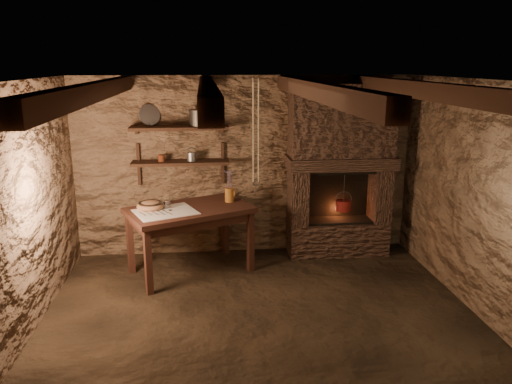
{
  "coord_description": "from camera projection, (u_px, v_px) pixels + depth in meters",
  "views": [
    {
      "loc": [
        -0.54,
        -4.57,
        2.57
      ],
      "look_at": [
        0.04,
        0.9,
        1.13
      ],
      "focal_mm": 35.0,
      "sensor_mm": 36.0,
      "label": 1
    }
  ],
  "objects": [
    {
      "name": "beam_far_right",
      "position": [
        421.0,
        90.0,
        4.67
      ],
      "size": [
        0.14,
        3.95,
        0.16
      ],
      "primitive_type": "cube",
      "color": "black",
      "rests_on": "ceiling"
    },
    {
      "name": "shelf_upper",
      "position": [
        179.0,
        128.0,
        6.34
      ],
      "size": [
        1.25,
        0.3,
        0.04
      ],
      "primitive_type": "cube",
      "color": "black",
      "rests_on": "back_wall"
    },
    {
      "name": "iron_stockpot",
      "position": [
        199.0,
        119.0,
        6.34
      ],
      "size": [
        0.3,
        0.3,
        0.19
      ],
      "primitive_type": "cylinder",
      "rotation": [
        0.0,
        0.0,
        -0.26
      ],
      "color": "#302E2A",
      "rests_on": "shelf_upper"
    },
    {
      "name": "wooden_bowl",
      "position": [
        150.0,
        206.0,
        6.03
      ],
      "size": [
        0.37,
        0.37,
        0.12
      ],
      "primitive_type": "ellipsoid",
      "rotation": [
        0.0,
        0.0,
        -0.12
      ],
      "color": "#9F6945",
      "rests_on": "work_table"
    },
    {
      "name": "stoneware_jug",
      "position": [
        229.0,
        188.0,
        6.31
      ],
      "size": [
        0.14,
        0.13,
        0.41
      ],
      "rotation": [
        0.0,
        0.0,
        0.17
      ],
      "color": "#995A1D",
      "rests_on": "work_table"
    },
    {
      "name": "hanging_ropes",
      "position": [
        256.0,
        131.0,
        5.66
      ],
      "size": [
        0.08,
        0.08,
        1.2
      ],
      "primitive_type": null,
      "color": "beige",
      "rests_on": "ceiling"
    },
    {
      "name": "beam_far_left",
      "position": [
        93.0,
        92.0,
        4.36
      ],
      "size": [
        0.14,
        3.95,
        0.16
      ],
      "primitive_type": "cube",
      "color": "black",
      "rests_on": "ceiling"
    },
    {
      "name": "small_kettle",
      "position": [
        192.0,
        157.0,
        6.45
      ],
      "size": [
        0.17,
        0.13,
        0.17
      ],
      "primitive_type": null,
      "rotation": [
        0.0,
        0.0,
        0.04
      ],
      "color": "#A0A09B",
      "rests_on": "shelf_lower"
    },
    {
      "name": "hearth",
      "position": [
        340.0,
        166.0,
        6.62
      ],
      "size": [
        1.43,
        0.51,
        2.3
      ],
      "color": "#36231B",
      "rests_on": "floor"
    },
    {
      "name": "beam_mid_left",
      "position": [
        207.0,
        91.0,
        4.46
      ],
      "size": [
        0.14,
        3.95,
        0.16
      ],
      "primitive_type": "cube",
      "color": "black",
      "rests_on": "ceiling"
    },
    {
      "name": "back_wall",
      "position": [
        245.0,
        166.0,
        6.72
      ],
      "size": [
        4.5,
        0.04,
        2.4
      ],
      "primitive_type": "cube",
      "color": "#483221",
      "rests_on": "floor"
    },
    {
      "name": "work_table",
      "position": [
        191.0,
        238.0,
        6.18
      ],
      "size": [
        1.68,
        1.36,
        0.84
      ],
      "rotation": [
        0.0,
        0.0,
        0.42
      ],
      "color": "#341A12",
      "rests_on": "floor"
    },
    {
      "name": "beam_mid_right",
      "position": [
        317.0,
        91.0,
        4.57
      ],
      "size": [
        0.14,
        3.95,
        0.16
      ],
      "primitive_type": "cube",
      "color": "black",
      "rests_on": "ceiling"
    },
    {
      "name": "drinking_glasses",
      "position": [
        168.0,
        205.0,
        6.02
      ],
      "size": [
        0.22,
        0.07,
        0.09
      ],
      "primitive_type": null,
      "color": "white",
      "rests_on": "linen_cloth"
    },
    {
      "name": "ceiling",
      "position": [
        263.0,
        81.0,
        4.49
      ],
      "size": [
        4.5,
        4.0,
        0.04
      ],
      "primitive_type": "cube",
      "color": "black",
      "rests_on": "back_wall"
    },
    {
      "name": "rusty_tin",
      "position": [
        161.0,
        158.0,
        6.41
      ],
      "size": [
        0.09,
        0.09,
        0.09
      ],
      "primitive_type": "cylinder",
      "rotation": [
        0.0,
        0.0,
        0.04
      ],
      "color": "#542110",
      "rests_on": "shelf_lower"
    },
    {
      "name": "floor",
      "position": [
        262.0,
        321.0,
        5.1
      ],
      "size": [
        4.5,
        4.5,
        0.0
      ],
      "primitive_type": "plane",
      "color": "black",
      "rests_on": "ground"
    },
    {
      "name": "linen_cloth",
      "position": [
        165.0,
        212.0,
        5.9
      ],
      "size": [
        0.84,
        0.77,
        0.01
      ],
      "primitive_type": "cube",
      "rotation": [
        0.0,
        0.0,
        0.4
      ],
      "color": "white",
      "rests_on": "work_table"
    },
    {
      "name": "left_wall",
      "position": [
        19.0,
        216.0,
        4.57
      ],
      "size": [
        0.04,
        4.0,
        2.4
      ],
      "primitive_type": "cube",
      "color": "#483221",
      "rests_on": "floor"
    },
    {
      "name": "tin_pan",
      "position": [
        149.0,
        115.0,
        6.36
      ],
      "size": [
        0.3,
        0.22,
        0.27
      ],
      "primitive_type": "cylinder",
      "rotation": [
        1.26,
        0.0,
        0.43
      ],
      "color": "#A0A09B",
      "rests_on": "shelf_upper"
    },
    {
      "name": "front_wall",
      "position": [
        302.0,
        307.0,
        2.87
      ],
      "size": [
        4.5,
        0.04,
        2.4
      ],
      "primitive_type": "cube",
      "color": "#483221",
      "rests_on": "floor"
    },
    {
      "name": "shelf_lower",
      "position": [
        181.0,
        163.0,
        6.46
      ],
      "size": [
        1.25,
        0.3,
        0.04
      ],
      "primitive_type": "cube",
      "color": "black",
      "rests_on": "back_wall"
    },
    {
      "name": "pewter_cutlery_row",
      "position": [
        165.0,
        212.0,
        5.88
      ],
      "size": [
        0.61,
        0.42,
        0.01
      ],
      "primitive_type": null,
      "rotation": [
        0.0,
        0.0,
        0.4
      ],
      "color": "gray",
      "rests_on": "linen_cloth"
    },
    {
      "name": "right_wall",
      "position": [
        484.0,
        202.0,
        5.02
      ],
      "size": [
        0.04,
        4.0,
        2.4
      ],
      "primitive_type": "cube",
      "color": "#483221",
      "rests_on": "floor"
    },
    {
      "name": "red_pot",
      "position": [
        343.0,
        205.0,
        6.71
      ],
      "size": [
        0.25,
        0.25,
        0.54
      ],
      "rotation": [
        0.0,
        0.0,
        -0.27
      ],
      "color": "maroon",
      "rests_on": "hearth"
    }
  ]
}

